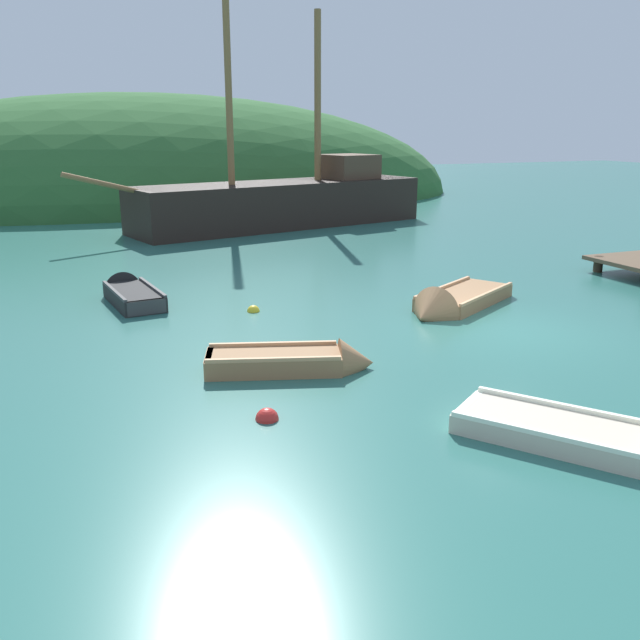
% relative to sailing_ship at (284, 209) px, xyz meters
% --- Properties ---
extents(ground_plane, '(120.00, 120.00, 0.00)m').
position_rel_sailing_ship_xyz_m(ground_plane, '(-0.81, -17.45, -0.75)').
color(ground_plane, '#2D6B60').
extents(shore_hill, '(40.31, 21.01, 12.56)m').
position_rel_sailing_ship_xyz_m(shore_hill, '(-3.99, 14.34, -0.75)').
color(shore_hill, '#2D602D').
rests_on(shore_hill, ground).
extents(sailing_ship, '(16.10, 6.33, 10.80)m').
position_rel_sailing_ship_xyz_m(sailing_ship, '(0.00, 0.00, 0.00)').
color(sailing_ship, black).
rests_on(sailing_ship, ground).
extents(rowboat_far, '(3.22, 1.84, 0.93)m').
position_rel_sailing_ship_xyz_m(rowboat_far, '(-5.91, -18.06, -0.63)').
color(rowboat_far, '#9E7047').
rests_on(rowboat_far, ground).
extents(rowboat_outer_right, '(1.36, 3.13, 0.98)m').
position_rel_sailing_ship_xyz_m(rowboat_outer_right, '(-8.15, -11.53, -0.62)').
color(rowboat_outer_right, black).
rests_on(rowboat_outer_right, ground).
extents(rowboat_near_dock, '(2.93, 3.40, 1.16)m').
position_rel_sailing_ship_xyz_m(rowboat_near_dock, '(-3.15, -22.65, -0.67)').
color(rowboat_near_dock, beige).
rests_on(rowboat_near_dock, ground).
extents(rowboat_portside, '(3.85, 2.99, 1.23)m').
position_rel_sailing_ship_xyz_m(rowboat_portside, '(-0.90, -15.34, -0.65)').
color(rowboat_portside, '#9E7047').
rests_on(rowboat_portside, ground).
extents(buoy_red, '(0.36, 0.36, 0.36)m').
position_rel_sailing_ship_xyz_m(buoy_red, '(-7.12, -19.96, -0.75)').
color(buoy_red, red).
rests_on(buoy_red, ground).
extents(buoy_yellow, '(0.31, 0.31, 0.31)m').
position_rel_sailing_ship_xyz_m(buoy_yellow, '(-5.50, -13.74, -0.75)').
color(buoy_yellow, yellow).
rests_on(buoy_yellow, ground).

